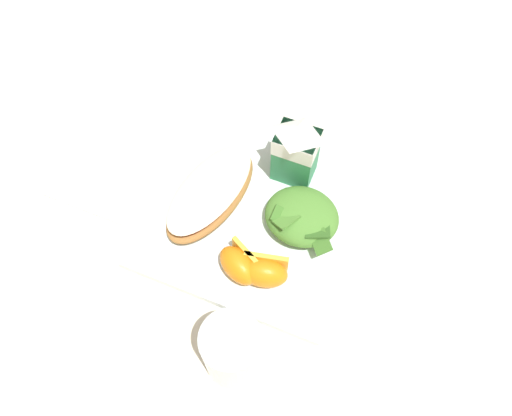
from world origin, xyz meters
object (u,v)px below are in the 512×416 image
(metal_fork, at_px, (113,217))
(cheesy_pizza_bread, at_px, (211,193))
(orange_wedge_front, at_px, (239,264))
(orange_wedge_middle, at_px, (264,272))
(drinking_clear_cup, at_px, (232,351))
(milk_carton, at_px, (296,149))
(paper_napkin, at_px, (241,91))
(green_salad_pile, at_px, (302,216))
(white_plate, at_px, (256,214))

(metal_fork, bearing_deg, cheesy_pizza_bread, 30.34)
(cheesy_pizza_bread, height_order, orange_wedge_front, orange_wedge_front)
(orange_wedge_middle, height_order, drinking_clear_cup, drinking_clear_cup)
(milk_carton, bearing_deg, paper_napkin, 137.41)
(green_salad_pile, xyz_separation_m, metal_fork, (-0.25, -0.08, -0.03))
(cheesy_pizza_bread, xyz_separation_m, metal_fork, (-0.12, -0.07, -0.03))
(orange_wedge_front, relative_size, drinking_clear_cup, 0.64)
(green_salad_pile, distance_m, orange_wedge_front, 0.11)
(paper_napkin, height_order, drinking_clear_cup, drinking_clear_cup)
(white_plate, height_order, cheesy_pizza_bread, cheesy_pizza_bread)
(orange_wedge_front, relative_size, metal_fork, 0.37)
(white_plate, bearing_deg, cheesy_pizza_bread, -174.03)
(milk_carton, height_order, orange_wedge_front, milk_carton)
(cheesy_pizza_bread, xyz_separation_m, orange_wedge_front, (0.08, -0.08, 0.00))
(milk_carton, xyz_separation_m, paper_napkin, (-0.14, 0.13, -0.07))
(white_plate, distance_m, milk_carton, 0.11)
(orange_wedge_front, height_order, metal_fork, orange_wedge_front)
(green_salad_pile, xyz_separation_m, drinking_clear_cup, (-0.01, -0.20, 0.02))
(orange_wedge_middle, height_order, metal_fork, orange_wedge_middle)
(paper_napkin, bearing_deg, orange_wedge_front, -67.17)
(milk_carton, distance_m, drinking_clear_cup, 0.28)
(white_plate, distance_m, orange_wedge_front, 0.09)
(cheesy_pizza_bread, relative_size, drinking_clear_cup, 1.66)
(orange_wedge_middle, bearing_deg, white_plate, 118.35)
(white_plate, xyz_separation_m, metal_fork, (-0.19, -0.08, -0.01))
(orange_wedge_front, xyz_separation_m, orange_wedge_middle, (0.03, 0.00, 0.00))
(cheesy_pizza_bread, relative_size, orange_wedge_middle, 2.75)
(orange_wedge_front, bearing_deg, paper_napkin, 112.83)
(cheesy_pizza_bread, bearing_deg, white_plate, 5.97)
(green_salad_pile, relative_size, paper_napkin, 0.95)
(white_plate, height_order, milk_carton, milk_carton)
(orange_wedge_front, bearing_deg, orange_wedge_middle, 5.12)
(orange_wedge_front, relative_size, paper_napkin, 0.64)
(green_salad_pile, relative_size, drinking_clear_cup, 0.95)
(orange_wedge_front, height_order, drinking_clear_cup, drinking_clear_cup)
(cheesy_pizza_bread, distance_m, green_salad_pile, 0.13)
(metal_fork, bearing_deg, green_salad_pile, 18.57)
(green_salad_pile, distance_m, milk_carton, 0.09)
(milk_carton, distance_m, paper_napkin, 0.20)
(orange_wedge_middle, xyz_separation_m, paper_napkin, (-0.16, 0.29, -0.03))
(orange_wedge_middle, distance_m, paper_napkin, 0.33)
(metal_fork, bearing_deg, milk_carton, 36.45)
(green_salad_pile, xyz_separation_m, orange_wedge_middle, (-0.02, -0.09, -0.00))
(milk_carton, xyz_separation_m, metal_fork, (-0.21, -0.16, -0.07))
(white_plate, bearing_deg, orange_wedge_front, -81.51)
(green_salad_pile, distance_m, metal_fork, 0.26)
(paper_napkin, bearing_deg, green_salad_pile, -48.79)
(milk_carton, bearing_deg, orange_wedge_front, -94.45)
(green_salad_pile, height_order, orange_wedge_middle, green_salad_pile)
(orange_wedge_middle, bearing_deg, green_salad_pile, 79.38)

